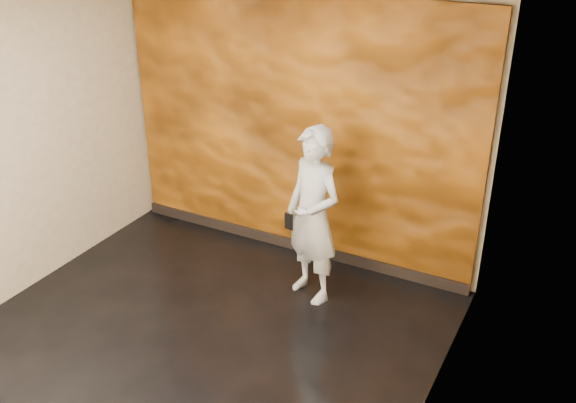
# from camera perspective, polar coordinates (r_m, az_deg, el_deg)

# --- Properties ---
(room) EXTENTS (4.02, 4.02, 2.81)m
(room) POSITION_cam_1_polar(r_m,az_deg,el_deg) (5.05, -9.59, -0.15)
(room) COLOR black
(room) RESTS_ON ground
(feature_wall) EXTENTS (3.90, 0.06, 2.75)m
(feature_wall) POSITION_cam_1_polar(r_m,az_deg,el_deg) (6.59, 0.64, 6.38)
(feature_wall) COLOR #CA6E15
(feature_wall) RESTS_ON ground
(baseboard) EXTENTS (3.90, 0.04, 0.12)m
(baseboard) POSITION_cam_1_polar(r_m,az_deg,el_deg) (7.11, 0.44, -3.78)
(baseboard) COLOR black
(baseboard) RESTS_ON ground
(man) EXTENTS (0.74, 0.63, 1.73)m
(man) POSITION_cam_1_polar(r_m,az_deg,el_deg) (5.96, 2.25, -1.28)
(man) COLOR #A0A7B0
(man) RESTS_ON ground
(phone) EXTENTS (0.09, 0.03, 0.16)m
(phone) POSITION_cam_1_polar(r_m,az_deg,el_deg) (5.78, 0.08, -1.78)
(phone) COLOR black
(phone) RESTS_ON man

